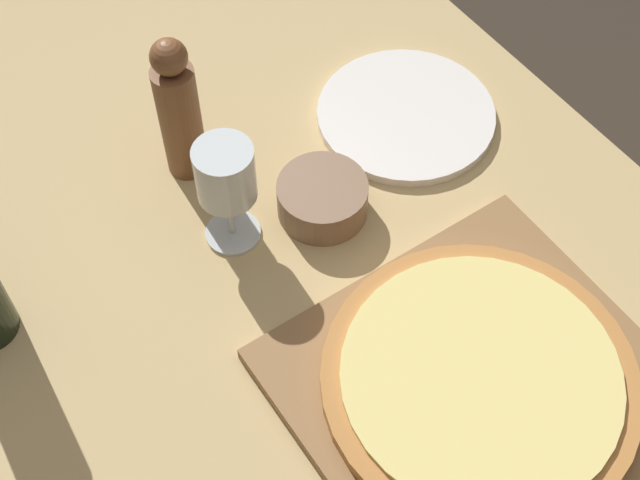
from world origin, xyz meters
The scene contains 7 objects.
dining_table centered at (0.00, 0.00, 0.65)m, with size 0.89×1.80×0.73m.
cutting_board centered at (0.06, -0.09, 0.74)m, with size 0.40×0.37×0.02m.
pizza centered at (0.06, -0.09, 0.76)m, with size 0.35×0.35×0.02m.
pepper_mill centered at (-0.05, 0.38, 0.83)m, with size 0.05×0.05×0.22m.
wine_glass centered at (-0.06, 0.25, 0.84)m, with size 0.07×0.07×0.16m.
small_bowl centered at (0.05, 0.22, 0.75)m, with size 0.12×0.12×0.05m.
dinner_plate centered at (0.24, 0.28, 0.73)m, with size 0.24×0.24×0.01m.
Camera 1 is at (-0.33, -0.35, 1.64)m, focal length 50.00 mm.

